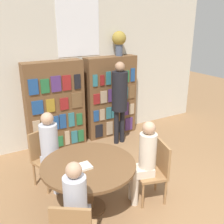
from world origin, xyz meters
TOP-DOWN VIEW (x-y plane):
  - wall_back at (0.00, 3.27)m, footprint 6.40×0.07m
  - bookshelf_left at (-0.64, 3.07)m, footprint 1.16×0.34m
  - bookshelf_right at (0.64, 3.07)m, footprint 1.16×0.34m
  - flower_vase at (0.85, 3.08)m, footprint 0.30×0.30m
  - reading_table at (-0.90, 0.99)m, footprint 1.26×1.26m
  - chair_left_side at (-1.22, 1.90)m, footprint 0.51×0.51m
  - chair_far_side at (0.03, 0.72)m, footprint 0.50×0.50m
  - seated_reader_left at (-1.16, 1.73)m, footprint 0.36×0.41m
  - seated_reader_right at (-0.14, 0.77)m, footprint 0.39×0.32m
  - seated_reader_back at (-1.34, 0.34)m, footprint 0.38×0.40m
  - librarian_standing at (0.56, 2.57)m, footprint 0.32×0.59m
  - open_book_on_table at (-1.01, 0.93)m, footprint 0.24×0.18m

SIDE VIEW (x-z plane):
  - chair_left_side at x=-1.22m, z-range 0.05..0.93m
  - chair_far_side at x=0.03m, z-range 0.05..0.93m
  - reading_table at x=-0.90m, z-range 0.25..0.96m
  - seated_reader_back at x=-1.34m, z-range 0.07..1.29m
  - seated_reader_right at x=-0.14m, z-range 0.07..1.31m
  - seated_reader_left at x=-1.16m, z-range 0.09..1.33m
  - open_book_on_table at x=-1.01m, z-range 0.72..0.75m
  - bookshelf_right at x=0.64m, z-range 0.00..1.77m
  - bookshelf_left at x=-0.64m, z-range 0.00..1.77m
  - librarian_standing at x=0.56m, z-range 0.20..1.94m
  - wall_back at x=0.00m, z-range 0.01..3.01m
  - flower_vase at x=0.85m, z-range 1.83..2.35m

